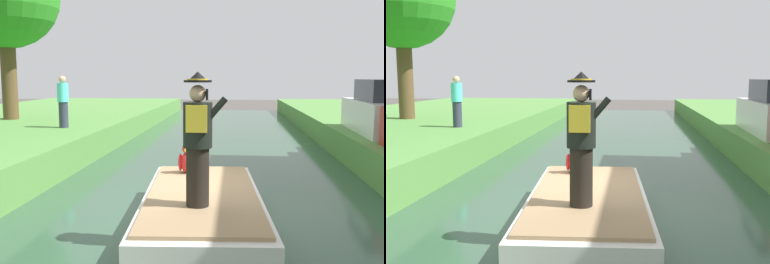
# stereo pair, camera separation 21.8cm
# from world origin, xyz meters

# --- Properties ---
(ground_plane) EXTENTS (80.00, 80.00, 0.00)m
(ground_plane) POSITION_xyz_m (0.00, 0.00, 0.00)
(ground_plane) COLOR #4C4742
(canal_water) EXTENTS (6.92, 48.00, 0.10)m
(canal_water) POSITION_xyz_m (0.00, 0.00, 0.05)
(canal_water) COLOR #33513D
(canal_water) RESTS_ON ground
(boat) EXTENTS (2.09, 4.32, 0.61)m
(boat) POSITION_xyz_m (0.00, -0.73, 0.40)
(boat) COLOR silver
(boat) RESTS_ON canal_water
(person_pirate) EXTENTS (0.61, 0.42, 1.85)m
(person_pirate) POSITION_xyz_m (-0.01, -1.47, 1.64)
(person_pirate) COLOR black
(person_pirate) RESTS_ON boat
(parrot_plush) EXTENTS (0.36, 0.35, 0.57)m
(parrot_plush) POSITION_xyz_m (-0.37, 0.57, 0.95)
(parrot_plush) COLOR red
(parrot_plush) RESTS_ON boat
(person_bystander) EXTENTS (0.34, 0.34, 1.60)m
(person_bystander) POSITION_xyz_m (-4.82, 5.69, 1.73)
(person_bystander) COLOR #33384C
(person_bystander) RESTS_ON grass_bank_near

